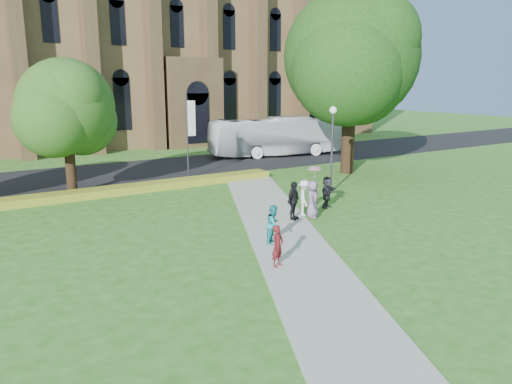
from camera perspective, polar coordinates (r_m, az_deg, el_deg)
ground at (r=21.58m, az=4.78°, el=-5.60°), size 160.00×160.00×0.00m
road at (r=38.92m, az=-13.41°, el=2.32°), size 160.00×10.00×0.02m
footpath at (r=22.34m, az=3.22°, el=-4.89°), size 15.58×28.54×0.04m
flower_hedge at (r=31.93m, az=-12.71°, el=0.54°), size 18.00×1.40×0.45m
cathedral at (r=60.65m, az=-11.28°, el=18.30°), size 52.60×18.25×28.00m
streetlamp at (r=30.49m, az=8.71°, el=6.00°), size 0.44×0.44×5.24m
large_tree at (r=37.37m, az=10.83°, el=14.90°), size 9.60×9.60×13.20m
street_tree_1 at (r=31.45m, az=-20.93°, el=9.05°), size 5.60×5.60×8.05m
banner_pole_0 at (r=34.83m, az=-7.72°, el=7.00°), size 0.70×0.10×6.00m
tour_coach at (r=45.67m, az=2.43°, el=6.36°), size 12.87×5.58×3.49m
pedestrian_0 at (r=18.37m, az=2.48°, el=-6.18°), size 0.67×0.56×1.56m
pedestrian_1 at (r=20.91m, az=2.05°, el=-3.70°), size 1.01×0.97×1.64m
pedestrian_2 at (r=25.33m, az=5.54°, el=-0.65°), size 1.17×1.35×1.81m
pedestrian_3 at (r=24.48m, az=4.30°, el=-0.99°), size 1.20×0.92×1.90m
pedestrian_4 at (r=24.95m, az=6.48°, el=-0.82°), size 1.07×1.06×1.86m
pedestrian_5 at (r=26.98m, az=8.12°, el=-0.01°), size 1.64×1.17×1.71m
parasol at (r=24.88m, az=6.73°, el=2.05°), size 0.88×0.88×0.61m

